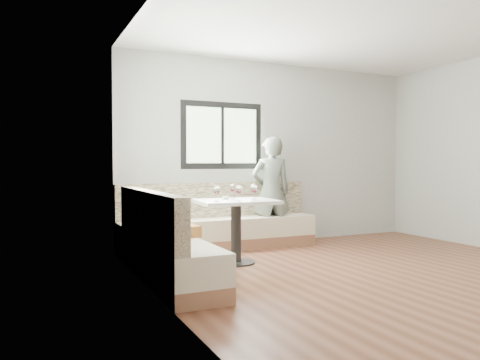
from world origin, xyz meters
TOP-DOWN VIEW (x-y plane):
  - room at (-0.08, 0.08)m, footprint 5.01×5.01m
  - banquette at (-1.59, 1.63)m, footprint 2.90×2.80m
  - table at (-1.23, 1.27)m, footprint 1.00×0.81m
  - person at (-0.23, 2.19)m, footprint 0.66×0.50m
  - olive_ramekin at (-1.32, 1.40)m, footprint 0.09×0.09m
  - wine_glass_a at (-1.55, 1.12)m, footprint 0.09×0.09m
  - wine_glass_b at (-1.28, 1.07)m, footprint 0.09×0.09m
  - wine_glass_c at (-1.06, 1.11)m, footprint 0.09×0.09m
  - wine_glass_d at (-1.21, 1.41)m, footprint 0.09×0.09m
  - wine_glass_e at (-0.95, 1.34)m, footprint 0.09×0.09m

SIDE VIEW (x-z plane):
  - banquette at x=-1.59m, z-range -0.14..0.81m
  - table at x=-1.23m, z-range 0.20..0.98m
  - olive_ramekin at x=-1.32m, z-range 0.79..0.82m
  - person at x=-0.23m, z-range 0.00..1.63m
  - wine_glass_a at x=-1.55m, z-range 0.82..1.01m
  - wine_glass_b at x=-1.28m, z-range 0.82..1.01m
  - wine_glass_c at x=-1.06m, z-range 0.82..1.01m
  - wine_glass_d at x=-1.21m, z-range 0.82..1.01m
  - wine_glass_e at x=-0.95m, z-range 0.82..1.01m
  - room at x=-0.08m, z-range 0.01..2.82m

